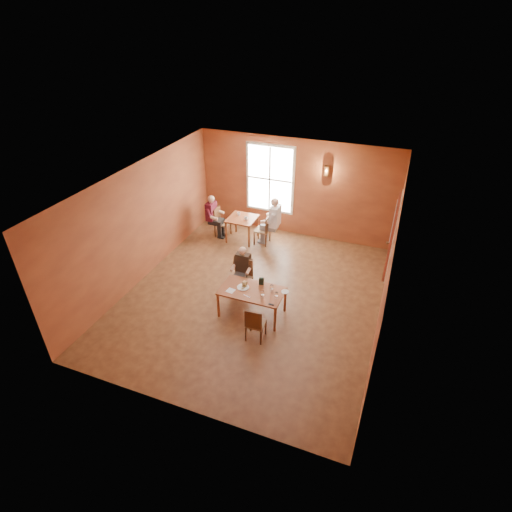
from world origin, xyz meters
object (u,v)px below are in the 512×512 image
(second_table, at_px, (242,229))
(diner_maroon, at_px, (222,217))
(diner_white, at_px, (263,222))
(chair_diner_maroon, at_px, (223,222))
(main_table, at_px, (252,302))
(chair_diner_white, at_px, (262,229))
(chair_diner_main, at_px, (243,278))
(chair_empty, at_px, (256,323))
(diner_main, at_px, (242,275))

(second_table, bearing_deg, diner_maroon, 180.00)
(diner_white, xyz_separation_m, chair_diner_maroon, (-1.33, 0.00, -0.25))
(second_table, height_order, diner_white, diner_white)
(diner_white, relative_size, chair_diner_maroon, 1.56)
(main_table, height_order, chair_diner_white, chair_diner_white)
(second_table, bearing_deg, main_table, -63.71)
(diner_white, relative_size, diner_maroon, 1.11)
(main_table, height_order, chair_diner_main, chair_diner_main)
(diner_maroon, bearing_deg, diner_white, 90.00)
(chair_diner_white, height_order, diner_maroon, diner_maroon)
(diner_white, bearing_deg, second_table, 90.00)
(main_table, relative_size, chair_diner_maroon, 1.57)
(chair_diner_main, height_order, chair_empty, chair_diner_main)
(diner_main, relative_size, chair_empty, 1.37)
(main_table, height_order, chair_diner_maroon, chair_diner_maroon)
(chair_diner_main, relative_size, chair_diner_white, 0.97)
(second_table, relative_size, chair_diner_white, 0.88)
(diner_maroon, bearing_deg, chair_diner_main, 34.70)
(second_table, distance_m, chair_diner_white, 0.66)
(diner_main, relative_size, second_table, 1.41)
(chair_diner_white, xyz_separation_m, diner_white, (0.03, 0.00, 0.25))
(chair_diner_white, bearing_deg, diner_maroon, 90.00)
(chair_diner_main, bearing_deg, chair_diner_maroon, -55.76)
(chair_diner_white, bearing_deg, second_table, 90.00)
(chair_diner_main, relative_size, second_table, 1.10)
(chair_empty, bearing_deg, chair_diner_maroon, 120.98)
(second_table, height_order, chair_diner_white, chair_diner_white)
(diner_white, xyz_separation_m, diner_maroon, (-1.36, 0.00, -0.07))
(chair_empty, height_order, diner_maroon, diner_maroon)
(chair_diner_main, relative_size, chair_empty, 1.07)
(second_table, bearing_deg, chair_diner_white, 0.00)
(chair_diner_white, height_order, chair_diner_maroon, chair_diner_white)
(main_table, xyz_separation_m, diner_main, (-0.50, 0.62, 0.24))
(chair_empty, height_order, chair_diner_white, chair_diner_white)
(chair_diner_main, xyz_separation_m, diner_maroon, (-1.75, 2.53, 0.19))
(chair_diner_white, bearing_deg, diner_main, -170.69)
(main_table, distance_m, diner_main, 0.83)
(chair_diner_main, height_order, diner_white, diner_white)
(chair_empty, distance_m, diner_maroon, 4.69)
(chair_diner_white, height_order, diner_white, diner_white)
(diner_main, bearing_deg, chair_diner_maroon, -56.08)
(chair_diner_white, bearing_deg, diner_white, -90.00)
(chair_diner_white, distance_m, chair_diner_maroon, 1.30)
(main_table, xyz_separation_m, diner_maroon, (-2.25, 3.18, 0.31))
(main_table, xyz_separation_m, diner_white, (-0.89, 3.18, 0.38))
(chair_diner_white, distance_m, diner_maroon, 1.34)
(chair_diner_white, bearing_deg, chair_diner_main, -170.58)
(chair_diner_main, bearing_deg, main_table, 127.57)
(diner_main, xyz_separation_m, chair_diner_white, (-0.42, 2.56, -0.12))
(chair_diner_main, xyz_separation_m, chair_diner_white, (-0.42, 2.53, 0.01))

